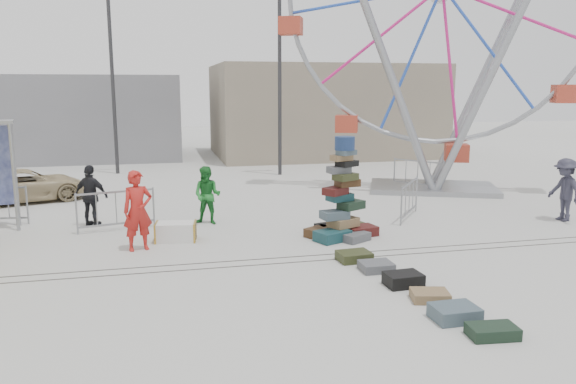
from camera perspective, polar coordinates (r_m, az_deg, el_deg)
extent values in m
plane|color=#9E9E99|center=(11.76, -1.59, -8.25)|extent=(90.00, 90.00, 0.00)
cube|color=#47443F|center=(12.32, -2.15, -7.35)|extent=(40.00, 0.04, 0.01)
cube|color=#47443F|center=(12.69, -2.50, -6.80)|extent=(40.00, 0.04, 0.01)
cube|color=gray|center=(32.28, 3.50, 8.28)|extent=(12.00, 8.00, 5.00)
cube|color=gray|center=(33.16, -19.84, 7.22)|extent=(10.00, 8.00, 4.40)
cylinder|color=#2D2D30|center=(24.47, -0.85, 11.08)|extent=(0.16, 0.16, 8.00)
cylinder|color=#2D2D30|center=(25.97, -17.38, 10.58)|extent=(0.16, 0.16, 8.00)
cube|color=#184349|center=(14.14, 4.53, -4.45)|extent=(1.00, 0.87, 0.27)
cube|color=#491513|center=(14.73, 7.44, -3.93)|extent=(0.89, 0.70, 0.25)
cube|color=#442B16|center=(14.54, 3.25, -4.08)|extent=(0.89, 0.82, 0.23)
cube|color=#353B1D|center=(15.11, 6.13, -3.52)|extent=(0.88, 0.72, 0.25)
cube|color=#56585D|center=(14.20, 6.82, -4.55)|extent=(0.86, 0.77, 0.21)
cube|color=black|center=(14.98, 4.22, -3.65)|extent=(0.79, 0.63, 0.23)
cube|color=olive|center=(14.48, 5.64, -3.07)|extent=(0.88, 0.77, 0.23)
cube|color=#445762|center=(14.29, 4.75, -2.33)|extent=(0.74, 0.57, 0.21)
cube|color=black|center=(14.51, 6.43, -1.31)|extent=(0.78, 0.69, 0.21)
cube|color=#184349|center=(14.46, 5.29, -0.52)|extent=(0.73, 0.59, 0.19)
cube|color=#491513|center=(14.27, 4.84, 0.11)|extent=(0.74, 0.69, 0.19)
cube|color=#442B16|center=(14.42, 6.06, 0.96)|extent=(0.65, 0.51, 0.19)
cube|color=#353B1D|center=(14.21, 5.86, 1.55)|extent=(0.71, 0.62, 0.17)
cube|color=#56585D|center=(14.22, 5.19, 2.26)|extent=(0.60, 0.46, 0.17)
cube|color=black|center=(14.25, 6.01, 2.90)|extent=(0.63, 0.57, 0.15)
cube|color=olive|center=(14.19, 5.46, 3.48)|extent=(0.58, 0.46, 0.15)
cube|color=#445762|center=(14.16, 5.95, 4.01)|extent=(0.58, 0.52, 0.13)
cylinder|color=navy|center=(14.14, 5.79, 4.95)|extent=(0.50, 0.50, 0.34)
cube|color=gray|center=(21.71, 14.48, 0.43)|extent=(5.25, 4.28, 0.18)
cylinder|color=gray|center=(20.49, 11.01, 9.97)|extent=(3.02, 1.48, 7.38)
cylinder|color=gray|center=(20.76, 19.19, 9.59)|extent=(3.02, 1.48, 7.38)
cylinder|color=gray|center=(22.13, 10.92, 10.01)|extent=(3.02, 1.48, 7.38)
cylinder|color=gray|center=(22.38, 18.51, 9.67)|extent=(3.02, 1.48, 7.38)
cube|color=#AE3825|center=(21.53, 14.64, 3.77)|extent=(1.07, 1.07, 0.64)
cylinder|color=gray|center=(16.82, -26.03, 1.50)|extent=(0.10, 0.10, 2.90)
cube|color=silver|center=(14.36, -11.33, -3.98)|extent=(1.07, 0.71, 0.47)
cube|color=#353B1D|center=(12.61, 6.74, -6.50)|extent=(0.76, 0.61, 0.21)
cube|color=#56585D|center=(12.02, 8.95, -7.48)|extent=(0.67, 0.56, 0.19)
cube|color=black|center=(11.24, 11.64, -8.69)|extent=(0.73, 0.55, 0.26)
cube|color=olive|center=(10.63, 14.22, -10.18)|extent=(0.76, 0.64, 0.18)
cube|color=#445762|center=(9.89, 16.57, -11.68)|extent=(0.75, 0.58, 0.25)
cube|color=black|center=(9.45, 20.06, -13.16)|extent=(0.79, 0.53, 0.19)
imported|color=#B21E19|center=(13.61, -15.02, -1.84)|extent=(0.79, 0.62, 1.90)
imported|color=#1C7128|center=(15.86, -8.20, -0.34)|extent=(0.98, 0.89, 1.63)
imported|color=black|center=(16.37, -19.37, -0.36)|extent=(1.08, 0.82, 1.71)
imported|color=#2A2A38|center=(17.93, 26.29, 0.21)|extent=(0.69, 1.18, 1.81)
imported|color=tan|center=(20.81, -25.03, 0.62)|extent=(4.34, 3.02, 1.10)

